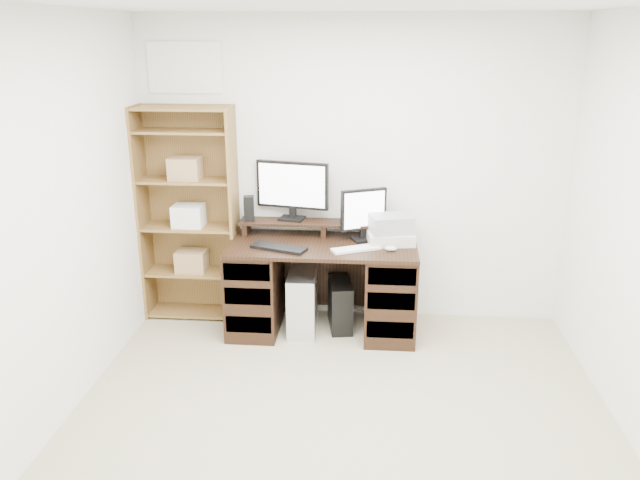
# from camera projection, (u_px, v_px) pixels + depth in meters

# --- Properties ---
(room) EXTENTS (3.54, 4.04, 2.54)m
(room) POSITION_uv_depth(u_px,v_px,m) (339.00, 254.00, 3.24)
(room) COLOR tan
(room) RESTS_ON ground
(desk) EXTENTS (1.50, 0.70, 0.75)m
(desk) POSITION_uv_depth(u_px,v_px,m) (322.00, 285.00, 5.08)
(desk) COLOR black
(desk) RESTS_ON ground
(riser_shelf) EXTENTS (1.40, 0.22, 0.12)m
(riser_shelf) POSITION_uv_depth(u_px,v_px,m) (324.00, 225.00, 5.13)
(riser_shelf) COLOR black
(riser_shelf) RESTS_ON desk
(monitor_wide) EXTENTS (0.60, 0.20, 0.48)m
(monitor_wide) POSITION_uv_depth(u_px,v_px,m) (292.00, 187.00, 5.11)
(monitor_wide) COLOR black
(monitor_wide) RESTS_ON riser_shelf
(monitor_small) EXTENTS (0.36, 0.21, 0.42)m
(monitor_small) POSITION_uv_depth(u_px,v_px,m) (364.00, 212.00, 4.99)
(monitor_small) COLOR black
(monitor_small) RESTS_ON desk
(speaker) EXTENTS (0.09, 0.09, 0.21)m
(speaker) POSITION_uv_depth(u_px,v_px,m) (249.00, 208.00, 5.12)
(speaker) COLOR black
(speaker) RESTS_ON riser_shelf
(keyboard_black) EXTENTS (0.46, 0.28, 0.02)m
(keyboard_black) POSITION_uv_depth(u_px,v_px,m) (279.00, 248.00, 4.83)
(keyboard_black) COLOR black
(keyboard_black) RESTS_ON desk
(keyboard_white) EXTENTS (0.40, 0.27, 0.02)m
(keyboard_white) POSITION_uv_depth(u_px,v_px,m) (356.00, 249.00, 4.81)
(keyboard_white) COLOR white
(keyboard_white) RESTS_ON desk
(mouse) EXTENTS (0.10, 0.08, 0.04)m
(mouse) POSITION_uv_depth(u_px,v_px,m) (391.00, 248.00, 4.79)
(mouse) COLOR silver
(mouse) RESTS_ON desk
(printer) EXTENTS (0.39, 0.32, 0.09)m
(printer) POSITION_uv_depth(u_px,v_px,m) (390.00, 238.00, 4.96)
(printer) COLOR beige
(printer) RESTS_ON desk
(basket) EXTENTS (0.37, 0.31, 0.14)m
(basket) POSITION_uv_depth(u_px,v_px,m) (391.00, 224.00, 4.92)
(basket) COLOR #909499
(basket) RESTS_ON printer
(tower_silver) EXTENTS (0.24, 0.51, 0.50)m
(tower_silver) POSITION_uv_depth(u_px,v_px,m) (303.00, 300.00, 5.13)
(tower_silver) COLOR silver
(tower_silver) RESTS_ON ground
(tower_black) EXTENTS (0.23, 0.43, 0.40)m
(tower_black) POSITION_uv_depth(u_px,v_px,m) (340.00, 304.00, 5.17)
(tower_black) COLOR black
(tower_black) RESTS_ON ground
(bookshelf) EXTENTS (0.80, 0.30, 1.80)m
(bookshelf) POSITION_uv_depth(u_px,v_px,m) (189.00, 213.00, 5.20)
(bookshelf) COLOR olive
(bookshelf) RESTS_ON ground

